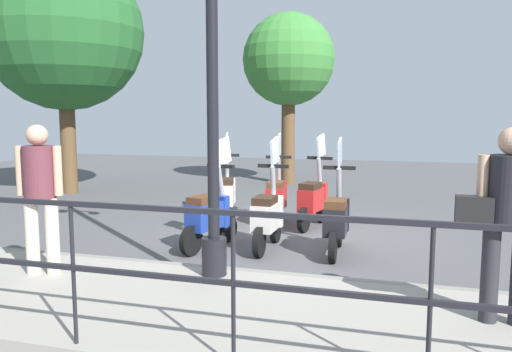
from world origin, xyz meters
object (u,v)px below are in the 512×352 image
object	(u,v)px
lamp_post_near	(212,75)
scooter_far_1	(277,197)
tree_large	(63,31)
scooter_far_2	(226,193)
scooter_near_1	(268,215)
scooter_far_0	(313,198)
tree_distant	(289,61)
pedestrian_with_bag	(506,211)
scooter_near_0	(336,219)
scooter_near_2	(209,215)
pedestrian_distant	(40,188)

from	to	relation	value
lamp_post_near	scooter_far_1	xyz separation A→B (m)	(3.22, 0.11, -1.76)
tree_large	scooter_far_2	world-z (taller)	tree_large
scooter_near_1	scooter_far_0	bearing A→B (deg)	-12.40
tree_distant	scooter_far_1	distance (m)	5.91
scooter_near_1	scooter_far_2	world-z (taller)	same
pedestrian_with_bag	tree_large	world-z (taller)	tree_large
lamp_post_near	scooter_near_0	world-z (taller)	lamp_post_near
lamp_post_near	scooter_far_1	size ratio (longest dim) A/B	3.04
scooter_near_2	scooter_far_1	bearing A→B (deg)	-1.31
scooter_near_2	pedestrian_distant	bearing A→B (deg)	165.35
lamp_post_near	scooter_near_2	size ratio (longest dim) A/B	3.04
tree_large	scooter_near_2	world-z (taller)	tree_large
pedestrian_distant	tree_large	xyz separation A→B (m)	(5.83, 3.98, 2.71)
scooter_far_1	scooter_far_0	bearing A→B (deg)	-96.92
pedestrian_with_bag	scooter_near_2	xyz separation A→B (m)	(2.00, 3.31, -0.60)
pedestrian_with_bag	scooter_far_2	size ratio (longest dim) A/B	1.03
scooter_far_1	scooter_near_2	bearing A→B (deg)	156.45
pedestrian_with_bag	scooter_near_1	distance (m)	3.40
scooter_near_0	scooter_far_1	world-z (taller)	same
scooter_far_2	pedestrian_with_bag	bearing A→B (deg)	-151.80
lamp_post_near	tree_distant	bearing A→B (deg)	7.17
lamp_post_near	scooter_near_0	distance (m)	2.67
tree_distant	scooter_near_0	bearing A→B (deg)	-162.26
scooter_near_0	scooter_far_0	size ratio (longest dim) A/B	1.00
scooter_near_1	scooter_near_2	bearing A→B (deg)	104.76
tree_distant	scooter_far_1	world-z (taller)	tree_distant
tree_distant	tree_large	bearing A→B (deg)	122.52
scooter_near_2	scooter_far_2	bearing A→B (deg)	28.10
tree_distant	scooter_near_1	size ratio (longest dim) A/B	2.95
lamp_post_near	scooter_near_1	world-z (taller)	lamp_post_near
scooter_near_0	scooter_near_1	distance (m)	0.93
tree_distant	scooter_far_1	size ratio (longest dim) A/B	2.95
tree_distant	scooter_far_0	bearing A→B (deg)	-163.04
tree_distant	pedestrian_with_bag	bearing A→B (deg)	-157.19
scooter_near_1	scooter_near_2	distance (m)	0.80
pedestrian_with_bag	tree_large	size ratio (longest dim) A/B	0.28
tree_large	tree_distant	size ratio (longest dim) A/B	1.24
tree_distant	scooter_far_1	bearing A→B (deg)	-169.61
tree_large	scooter_near_0	distance (m)	8.42
scooter_near_1	scooter_near_2	world-z (taller)	same
pedestrian_with_bag	scooter_near_0	distance (m)	2.79
tree_distant	scooter_near_0	world-z (taller)	tree_distant
lamp_post_near	scooter_far_1	bearing A→B (deg)	1.96
pedestrian_with_bag	scooter_far_0	size ratio (longest dim) A/B	1.03
lamp_post_near	tree_large	distance (m)	8.00
pedestrian_with_bag	tree_distant	world-z (taller)	tree_distant
tree_large	tree_distant	bearing A→B (deg)	-57.48
lamp_post_near	pedestrian_distant	distance (m)	2.16
scooter_near_2	scooter_far_2	world-z (taller)	same
scooter_near_1	scooter_near_2	size ratio (longest dim) A/B	1.00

